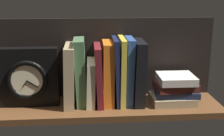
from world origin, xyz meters
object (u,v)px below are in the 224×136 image
book_orange_pandolfini (108,73)px  book_stack_side (175,89)px  book_green_romantic (81,72)px  framed_clock (28,78)px  book_yellow_seinlanguage (122,71)px  book_black_skeptic (138,72)px  book_tan_shortstories (70,75)px  book_maroon_dawkins (99,75)px  book_cream_twain (91,82)px  book_navy_bierce (116,71)px  book_blue_modern (129,71)px

book_orange_pandolfini → book_stack_side: 27.17cm
book_green_romantic → framed_clock: 19.99cm
book_yellow_seinlanguage → book_black_skeptic: (6.45, 0.00, -0.59)cm
book_tan_shortstories → book_orange_pandolfini: bearing=0.0°
book_orange_pandolfini → framed_clock: size_ratio=1.07×
book_tan_shortstories → book_maroon_dawkins: book_tan_shortstories is taller
book_cream_twain → framed_clock: bearing=-178.5°
book_tan_shortstories → book_navy_bierce: book_navy_bierce is taller
book_black_skeptic → book_blue_modern: bearing=180.0°
book_green_romantic → book_stack_side: (36.84, -2.13, -7.36)cm
book_green_romantic → book_navy_bierce: size_ratio=1.00×
book_blue_modern → framed_clock: (-38.58, -0.61, -1.63)cm
book_navy_bierce → book_green_romantic: bearing=180.0°
book_stack_side → book_maroon_dawkins: bearing=175.9°
book_tan_shortstories → book_green_romantic: bearing=0.0°
book_cream_twain → book_black_skeptic: (18.50, 0.00, 3.79)cm
book_cream_twain → book_navy_bierce: book_navy_bierce is taller
book_yellow_seinlanguage → book_stack_side: book_yellow_seinlanguage is taller
book_cream_twain → book_green_romantic: bearing=180.0°
book_cream_twain → book_orange_pandolfini: book_orange_pandolfini is taller
book_maroon_dawkins → book_yellow_seinlanguage: bearing=0.0°
book_tan_shortstories → book_black_skeptic: size_ratio=0.95×
book_green_romantic → book_cream_twain: size_ratio=1.50×
book_stack_side → book_black_skeptic: bearing=171.6°
book_orange_pandolfini → book_stack_side: bearing=-4.6°
book_navy_bierce → book_black_skeptic: book_navy_bierce is taller
book_cream_twain → book_orange_pandolfini: bearing=0.0°
book_black_skeptic → book_stack_side: (14.46, -2.13, -6.88)cm
book_green_romantic → book_cream_twain: (3.89, 0.00, -4.27)cm
book_maroon_dawkins → book_orange_pandolfini: size_ratio=0.95×
book_tan_shortstories → book_navy_bierce: (17.99, 0.00, 1.23)cm
book_maroon_dawkins → framed_clock: size_ratio=1.02×
book_cream_twain → book_tan_shortstories: bearing=180.0°
book_cream_twain → book_navy_bierce: bearing=0.0°
book_cream_twain → book_maroon_dawkins: 4.32cm
book_cream_twain → book_stack_side: book_cream_twain is taller
book_maroon_dawkins → book_navy_bierce: size_ratio=0.90×
book_orange_pandolfini → book_black_skeptic: book_black_skeptic is taller
book_blue_modern → book_stack_side: bearing=-6.7°
book_green_romantic → book_black_skeptic: bearing=0.0°
framed_clock → book_yellow_seinlanguage: bearing=1.0°
book_tan_shortstories → framed_clock: book_tan_shortstories is taller
book_blue_modern → book_yellow_seinlanguage: bearing=180.0°
book_stack_side → book_tan_shortstories: bearing=177.0°
book_maroon_dawkins → book_stack_side: book_maroon_dawkins is taller
book_orange_pandolfini → book_cream_twain: bearing=180.0°
book_maroon_dawkins → book_orange_pandolfini: 3.66cm
framed_clock → book_blue_modern: bearing=0.9°
book_yellow_seinlanguage → book_cream_twain: bearing=180.0°
book_yellow_seinlanguage → book_navy_bierce: bearing=180.0°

